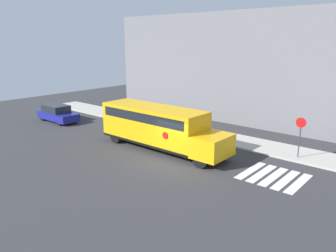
# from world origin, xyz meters

# --- Properties ---
(ground_plane) EXTENTS (60.00, 60.00, 0.00)m
(ground_plane) POSITION_xyz_m (0.00, 0.00, 0.00)
(ground_plane) COLOR #333335
(sidewalk_strip) EXTENTS (44.00, 3.00, 0.15)m
(sidewalk_strip) POSITION_xyz_m (0.00, 6.50, 0.07)
(sidewalk_strip) COLOR #B2ADA3
(sidewalk_strip) RESTS_ON ground
(building_backdrop) EXTENTS (32.00, 4.00, 9.93)m
(building_backdrop) POSITION_xyz_m (0.00, 13.00, 4.96)
(building_backdrop) COLOR slate
(building_backdrop) RESTS_ON ground
(crosswalk_stripes) EXTENTS (3.30, 3.20, 0.01)m
(crosswalk_stripes) POSITION_xyz_m (5.98, 2.00, 0.00)
(crosswalk_stripes) COLOR white
(crosswalk_stripes) RESTS_ON ground
(school_bus) EXTENTS (9.92, 2.57, 2.93)m
(school_bus) POSITION_xyz_m (-2.32, 1.50, 1.68)
(school_bus) COLOR #EAA80F
(school_bus) RESTS_ON ground
(parked_car) EXTENTS (4.49, 1.79, 1.55)m
(parked_car) POSITION_xyz_m (-14.92, 1.26, 0.76)
(parked_car) COLOR navy
(parked_car) RESTS_ON ground
(stop_sign) EXTENTS (0.65, 0.10, 2.78)m
(stop_sign) POSITION_xyz_m (6.01, 5.63, 1.80)
(stop_sign) COLOR #38383A
(stop_sign) RESTS_ON ground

